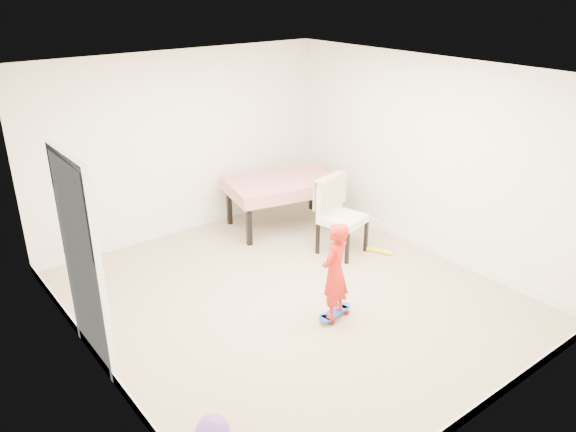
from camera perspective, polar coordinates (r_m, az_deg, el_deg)
ground at (r=6.68m, az=0.38°, el=-8.26°), size 5.00×5.00×0.00m
ceiling at (r=5.77m, az=0.45°, el=14.16°), size 4.50×5.00×0.04m
wall_back at (r=8.10m, az=-10.62°, el=7.12°), size 4.50×0.04×2.60m
wall_front at (r=4.61m, az=20.04°, el=-6.63°), size 4.50×0.04×2.60m
wall_left at (r=5.14m, az=-19.50°, el=-3.38°), size 0.04×5.00×2.60m
wall_right at (r=7.62m, az=13.76°, el=5.84°), size 0.04×5.00×2.60m
door at (r=5.52m, az=-20.11°, el=-4.79°), size 0.11×0.94×2.11m
baseboard_back at (r=8.52m, az=-10.05°, el=-0.89°), size 4.50×0.02×0.12m
baseboard_front at (r=5.31m, az=18.24°, el=-18.41°), size 4.50×0.02×0.12m
baseboard_left at (r=5.78m, az=-17.93°, el=-14.50°), size 0.02×5.00×0.12m
baseboard_right at (r=8.07m, az=12.98°, el=-2.58°), size 0.02×5.00×0.12m
dining_table at (r=8.38m, az=-0.54°, el=1.38°), size 1.78×1.33×0.75m
dining_chair at (r=7.52m, az=5.59°, el=-0.08°), size 0.71×0.77×1.06m
skateboard at (r=6.33m, az=4.75°, el=-9.92°), size 0.51×0.26×0.07m
child at (r=6.02m, az=4.77°, el=-5.96°), size 0.48×0.40×1.12m
balloon at (r=4.83m, az=-7.66°, el=-20.91°), size 0.28×0.28×0.28m
foam_toy at (r=7.78m, az=9.16°, el=-3.51°), size 0.23×0.38×0.06m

